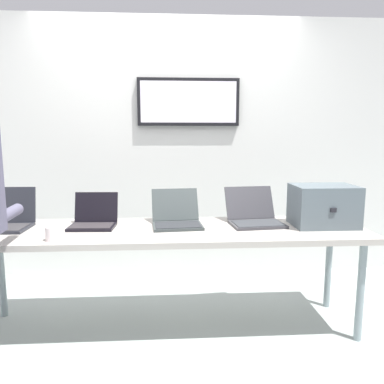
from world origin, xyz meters
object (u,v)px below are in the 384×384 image
equipment_box (323,206)px  laptop_station_3 (254,216)px  laptop_station_0 (9,219)px  laptop_station_2 (177,217)px  workbench (169,236)px  coffee_mug (52,234)px  laptop_station_1 (94,219)px

equipment_box → laptop_station_3: (-0.48, 0.10, -0.09)m
laptop_station_0 → laptop_station_2: (1.18, 0.01, -0.01)m
workbench → laptop_station_3: laptop_station_3 is taller
laptop_station_3 → coffee_mug: size_ratio=4.71×
workbench → coffee_mug: bearing=-160.8°
laptop_station_2 → equipment_box: bearing=-4.5°
equipment_box → laptop_station_1: equipment_box is taller
laptop_station_1 → laptop_station_3: size_ratio=0.78×
workbench → equipment_box: equipment_box is taller
laptop_station_1 → coffee_mug: laptop_station_1 is taller
laptop_station_3 → workbench: bearing=-169.3°
equipment_box → laptop_station_2: size_ratio=1.10×
laptop_station_0 → laptop_station_1: 0.59m
laptop_station_0 → laptop_station_2: size_ratio=0.80×
laptop_station_2 → coffee_mug: bearing=-155.5°
workbench → laptop_station_1: (-0.54, 0.10, 0.10)m
laptop_station_3 → equipment_box: bearing=-11.5°
equipment_box → laptop_station_1: (-1.64, 0.08, -0.09)m
laptop_station_1 → workbench: bearing=-10.5°
laptop_station_0 → laptop_station_3: laptop_station_0 is taller
laptop_station_1 → laptop_station_2: bearing=0.4°
workbench → laptop_station_0: 1.13m
equipment_box → laptop_station_2: equipment_box is taller
workbench → laptop_station_2: size_ratio=6.92×
laptop_station_0 → laptop_station_1: laptop_station_0 is taller
equipment_box → coffee_mug: size_ratio=4.95×
laptop_station_0 → laptop_station_1: bearing=0.4°
laptop_station_2 → laptop_station_3: (0.57, 0.01, 0.00)m
laptop_station_2 → laptop_station_0: bearing=-179.6°
coffee_mug → equipment_box: bearing=8.5°
laptop_station_3 → laptop_station_0: bearing=-179.2°
equipment_box → laptop_station_3: bearing=168.5°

